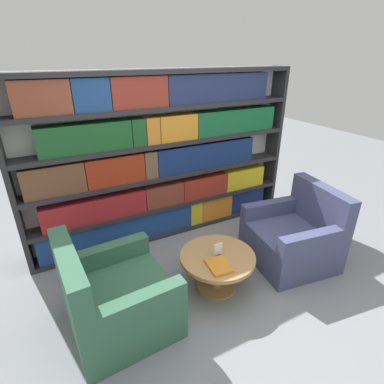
% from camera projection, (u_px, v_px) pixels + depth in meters
% --- Properties ---
extents(ground_plane, '(14.00, 14.00, 0.00)m').
position_uv_depth(ground_plane, '(232.00, 305.00, 2.83)').
color(ground_plane, gray).
extents(bookshelf, '(3.36, 0.30, 2.02)m').
position_uv_depth(bookshelf, '(164.00, 160.00, 3.61)').
color(bookshelf, silver).
rests_on(bookshelf, ground_plane).
extents(armchair_left, '(0.87, 0.90, 0.87)m').
position_uv_depth(armchair_left, '(115.00, 299.00, 2.51)').
color(armchair_left, '#336047').
rests_on(armchair_left, ground_plane).
extents(armchair_right, '(0.93, 0.95, 0.87)m').
position_uv_depth(armchair_right, '(294.00, 237.00, 3.35)').
color(armchair_right, '#42476B').
rests_on(armchair_right, ground_plane).
extents(coffee_table, '(0.73, 0.73, 0.39)m').
position_uv_depth(coffee_table, '(217.00, 265.00, 2.93)').
color(coffee_table, '#AD7F4C').
rests_on(coffee_table, ground_plane).
extents(table_sign, '(0.08, 0.06, 0.13)m').
position_uv_depth(table_sign, '(218.00, 251.00, 2.86)').
color(table_sign, black).
rests_on(table_sign, coffee_table).
extents(stray_book, '(0.22, 0.27, 0.03)m').
position_uv_depth(stray_book, '(219.00, 266.00, 2.73)').
color(stray_book, orange).
rests_on(stray_book, coffee_table).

